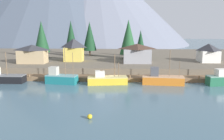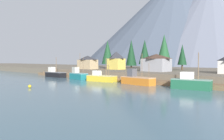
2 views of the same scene
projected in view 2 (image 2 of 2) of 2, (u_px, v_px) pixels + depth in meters
The scene contains 19 objects.
ground_plane at pixel (148, 79), 79.80m from camera, with size 400.00×400.00×1.00m, color #476675.
dock at pixel (114, 79), 66.47m from camera, with size 80.00×4.00×1.60m.
shoreline_bank at pixel (165, 72), 88.57m from camera, with size 400.00×56.00×2.50m, color #665B4C.
mountain_west_peak at pixel (177, 21), 206.89m from camera, with size 176.57×176.57×84.20m, color #475160.
mountain_central_peak at pixel (210, 24), 180.68m from camera, with size 146.94×146.94×69.25m, color slate.
fishing_boat_black at pixel (55, 74), 80.81m from camera, with size 9.12×2.99×7.08m.
fishing_boat_teal at pixel (78, 75), 71.50m from camera, with size 7.36×3.68×8.30m.
fishing_boat_yellow at pixel (101, 78), 64.23m from camera, with size 9.16×3.99×6.67m.
fishing_boat_orange at pixel (137, 80), 56.07m from camera, with size 9.31×3.53×7.73m.
fishing_boat_green at pixel (191, 83), 46.80m from camera, with size 8.15×3.52×7.64m.
house_tan at pixel (87, 62), 89.82m from camera, with size 8.21×4.62×5.31m.
house_yellow at pixel (116, 60), 86.00m from camera, with size 5.74×4.81×6.87m.
house_grey at pixel (156, 62), 71.33m from camera, with size 8.19×6.48×5.52m.
conifer_near_left at pixel (131, 53), 99.00m from camera, with size 4.76×4.76×12.59m.
conifer_near_right at pixel (145, 52), 94.92m from camera, with size 4.92×4.92×12.20m.
conifer_mid_left at pixel (182, 55), 80.46m from camera, with size 3.24×3.24×9.27m.
conifer_mid_right at pixel (107, 52), 100.51m from camera, with size 5.24×5.24×12.32m.
conifer_back_left at pixel (164, 50), 79.48m from camera, with size 5.60×5.60×12.67m.
channel_buoy at pixel (30, 86), 49.36m from camera, with size 0.70×0.70×0.70m, color gold.
Camera 2 is at (44.25, -47.37, 6.13)m, focal length 36.11 mm.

